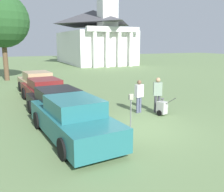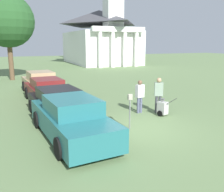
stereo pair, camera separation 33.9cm
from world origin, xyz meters
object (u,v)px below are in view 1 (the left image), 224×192
(person_worker, at_px, (139,94))
(equipment_cart, at_px, (162,107))
(parked_car_teal, at_px, (73,119))
(church, at_px, (95,32))
(parked_car_maroon, at_px, (44,92))
(parked_car_black, at_px, (57,105))
(parked_car_tan, at_px, (37,84))
(person_supervisor, at_px, (158,93))
(parking_meter, at_px, (131,105))

(person_worker, distance_m, equipment_cart, 1.30)
(parked_car_teal, xyz_separation_m, church, (12.87, 31.63, 4.53))
(parked_car_maroon, relative_size, equipment_cart, 5.04)
(person_worker, xyz_separation_m, equipment_cart, (0.80, -0.85, -0.56))
(parked_car_black, bearing_deg, parked_car_maroon, 84.98)
(parked_car_tan, relative_size, person_supervisor, 2.75)
(parked_car_tan, xyz_separation_m, church, (12.87, 22.77, 4.53))
(person_supervisor, xyz_separation_m, equipment_cart, (-0.10, -0.55, -0.63))
(person_supervisor, relative_size, equipment_cart, 1.78)
(parked_car_maroon, distance_m, person_supervisor, 6.55)
(person_worker, height_order, church, church)
(parked_car_teal, xyz_separation_m, person_worker, (3.96, 1.92, 0.23))
(person_worker, bearing_deg, church, -119.00)
(parking_meter, xyz_separation_m, person_worker, (1.56, 1.99, -0.07))
(parking_meter, height_order, equipment_cart, parking_meter)
(parked_car_tan, height_order, parking_meter, parked_car_tan)
(person_worker, relative_size, person_supervisor, 0.94)
(parked_car_black, relative_size, church, 0.20)
(parked_car_black, height_order, church, church)
(person_supervisor, bearing_deg, church, -79.59)
(parked_car_black, xyz_separation_m, parked_car_maroon, (-0.00, 3.39, 0.02))
(parking_meter, xyz_separation_m, church, (10.47, 31.70, 4.24))
(person_supervisor, distance_m, church, 31.35)
(parking_meter, bearing_deg, parked_car_black, 131.91)
(parked_car_teal, relative_size, parked_car_tan, 1.10)
(parked_car_teal, bearing_deg, person_worker, 20.85)
(equipment_cart, xyz_separation_m, church, (8.11, 30.57, 4.86))
(person_worker, distance_m, person_supervisor, 0.95)
(parked_car_maroon, xyz_separation_m, person_worker, (3.96, -4.08, 0.26))
(parked_car_teal, xyz_separation_m, parked_car_maroon, (-0.00, 6.00, -0.03))
(parked_car_black, bearing_deg, church, 61.05)
(parked_car_maroon, xyz_separation_m, equipment_cart, (4.76, -4.94, -0.30))
(parking_meter, relative_size, person_supervisor, 0.82)
(parked_car_teal, height_order, person_worker, person_worker)
(parked_car_black, xyz_separation_m, person_supervisor, (4.86, -0.99, 0.35))
(parked_car_tan, distance_m, person_supervisor, 8.72)
(parked_car_tan, relative_size, equipment_cart, 4.90)
(parked_car_black, distance_m, parked_car_maroon, 3.39)
(parked_car_black, distance_m, church, 32.08)
(parking_meter, height_order, person_worker, person_worker)
(parked_car_maroon, bearing_deg, person_worker, -50.89)
(parked_car_maroon, height_order, church, church)
(parked_car_black, distance_m, parked_car_tan, 6.25)
(parked_car_black, xyz_separation_m, parking_meter, (2.40, -2.68, 0.35))
(parked_car_teal, height_order, parked_car_maroon, parked_car_teal)
(parked_car_black, relative_size, parked_car_tan, 1.00)
(parked_car_teal, distance_m, parked_car_maroon, 6.00)
(parked_car_teal, relative_size, person_worker, 3.22)
(parked_car_black, xyz_separation_m, person_worker, (3.96, -0.69, 0.28))
(parked_car_teal, relative_size, parking_meter, 3.66)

